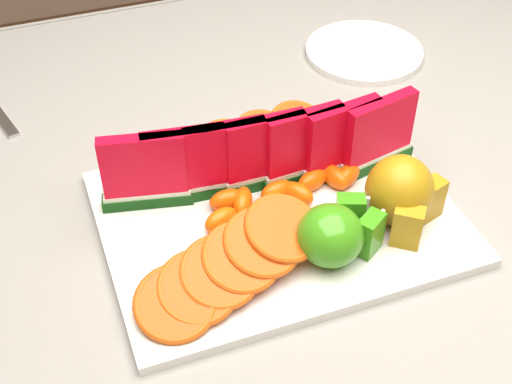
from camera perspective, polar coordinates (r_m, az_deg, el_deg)
The scene contains 10 objects.
table at distance 0.94m, azimuth 1.25°, elevation -4.32°, with size 1.40×0.90×0.75m.
tablecloth at distance 0.90m, azimuth 1.30°, elevation -1.59°, with size 1.53×1.03×0.20m.
platter at distance 0.83m, azimuth 1.80°, elevation -2.06°, with size 0.40×0.30×0.01m.
apple_cluster at distance 0.76m, azimuth 6.37°, elevation -3.32°, with size 0.11×0.09×0.07m.
pear_cluster at distance 0.81m, azimuth 11.57°, elevation -0.12°, with size 0.10×0.11×0.09m.
side_plate at distance 1.13m, azimuth 8.64°, elevation 11.04°, with size 0.23×0.23×0.01m.
watermelon_row at distance 0.83m, azimuth 0.73°, elevation 3.04°, with size 0.39×0.07×0.10m.
orange_fan_front at distance 0.73m, azimuth -2.03°, elevation -5.82°, with size 0.24×0.14×0.06m.
orange_fan_back at distance 0.89m, azimuth -2.32°, elevation 3.93°, with size 0.28×0.10×0.04m.
tangerine_segments at distance 0.83m, azimuth 2.08°, elevation -0.11°, with size 0.21×0.06×0.03m.
Camera 1 is at (-0.24, -0.60, 1.34)m, focal length 50.00 mm.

